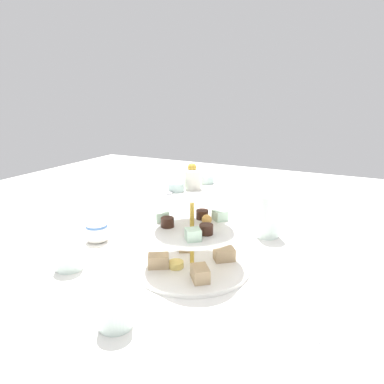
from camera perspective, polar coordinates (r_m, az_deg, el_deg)
ground_plane at (r=0.86m, az=-0.00°, el=-12.03°), size 2.40×2.40×0.00m
tiered_serving_stand at (r=0.82m, az=-0.01°, el=-7.23°), size 0.27×0.27×0.25m
water_glass_tall_right at (r=1.03m, az=12.14°, el=-3.77°), size 0.07×0.07×0.12m
water_glass_short_left at (r=0.88m, az=-19.31°, el=-9.57°), size 0.06×0.06×0.07m
teacup_with_saucer at (r=1.02m, az=-15.07°, el=-6.46°), size 0.09×0.09×0.05m
butter_knife_left at (r=0.72m, az=22.60°, el=-18.83°), size 0.16×0.08×0.00m
butter_knife_right at (r=1.16m, az=-4.18°, el=-4.38°), size 0.14×0.12×0.00m
water_glass_mid_back at (r=0.66m, az=-12.43°, el=-17.47°), size 0.06×0.06×0.08m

